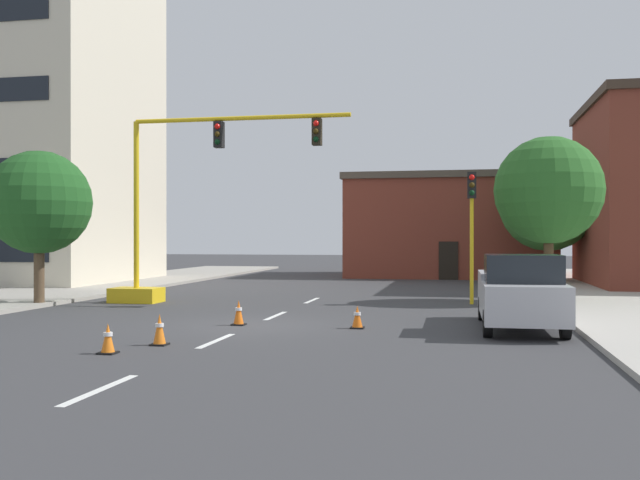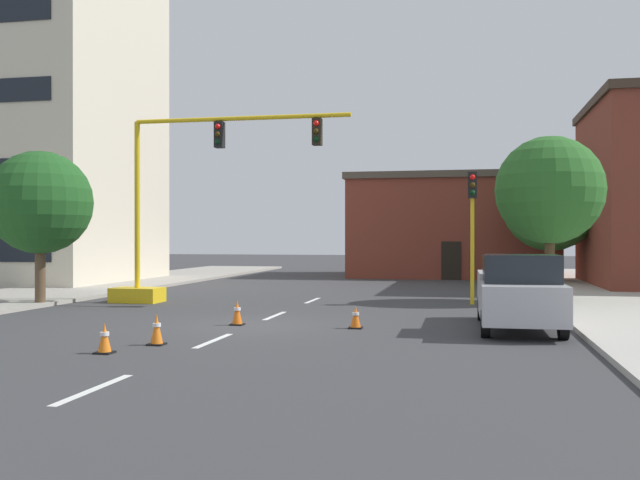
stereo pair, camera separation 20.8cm
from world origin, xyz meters
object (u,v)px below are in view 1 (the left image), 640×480
Objects in this scene: tree_left_near at (39,203)px; traffic_cone_roadside_b at (357,317)px; traffic_signal_gantry at (165,243)px; pickup_truck_silver at (520,292)px; tree_right_mid at (549,191)px; traffic_cone_roadside_a at (239,313)px; traffic_cone_roadside_c at (108,339)px; traffic_cone_roadside_d at (160,330)px; traffic_light_pole_right at (472,207)px; tree_right_far at (548,203)px.

traffic_cone_roadside_b is (11.85, -3.91, -3.35)m from tree_left_near.
traffic_signal_gantry is 10.24m from traffic_cone_roadside_b.
pickup_truck_silver is at bearing -23.54° from traffic_signal_gantry.
traffic_signal_gantry is 1.45× the size of tree_right_mid.
traffic_signal_gantry is at bearing 128.44° from traffic_cone_roadside_a.
tree_right_mid reaches higher than tree_left_near.
traffic_cone_roadside_c is at bearing -72.43° from traffic_signal_gantry.
tree_right_mid reaches higher than traffic_cone_roadside_d.
tree_right_mid is at bearing 22.63° from traffic_light_pole_right.
traffic_light_pole_right is at bearing 68.12° from traffic_cone_roadside_b.
traffic_light_pole_right is at bearing 99.21° from pickup_truck_silver.
traffic_cone_roadside_c is at bearing -126.63° from tree_right_mid.
tree_left_near is at bearing 135.66° from traffic_cone_roadside_d.
tree_right_far is at bearing 71.82° from traffic_light_pole_right.
traffic_cone_roadside_a is at bearing 178.62° from traffic_cone_roadside_b.
tree_right_far is 10.99× the size of traffic_cone_roadside_b.
tree_right_far is at bearing 62.33° from traffic_cone_roadside_a.
traffic_cone_roadside_a is at bearing -136.37° from tree_right_mid.
traffic_light_pole_right reaches higher than pickup_truck_silver.
traffic_light_pole_right is 13.87m from traffic_cone_roadside_d.
traffic_cone_roadside_c is (-1.19, -5.21, -0.03)m from traffic_cone_roadside_a.
tree_right_far is at bearing 70.37° from traffic_cone_roadside_b.
pickup_truck_silver is at bearing 28.82° from traffic_cone_roadside_d.
traffic_cone_roadside_d reaches higher than traffic_cone_roadside_b.
tree_right_far is at bearing 65.07° from traffic_cone_roadside_d.
traffic_cone_roadside_b is at bearing 48.71° from traffic_cone_roadside_c.
traffic_cone_roadside_d is at bearing -127.81° from tree_right_mid.
tree_right_mid is 11.35m from traffic_cone_roadside_b.
tree_right_far reaches higher than traffic_cone_roadside_c.
traffic_signal_gantry reaches higher than traffic_cone_roadside_b.
traffic_cone_roadside_d is at bearing 66.75° from traffic_cone_roadside_c.
tree_left_near is 12.12m from traffic_cone_roadside_c.
tree_left_near reaches higher than traffic_cone_roadside_b.
tree_left_near is 0.82× the size of tree_right_far.
pickup_truck_silver is (1.14, -7.02, -2.55)m from traffic_light_pole_right.
pickup_truck_silver is at bearing 33.64° from traffic_cone_roadside_c.
traffic_signal_gantry is 7.83m from traffic_cone_roadside_a.
traffic_light_pole_right is 0.78× the size of tree_right_mid.
tree_left_near is 0.89× the size of tree_right_mid.
traffic_signal_gantry is 20.75m from tree_right_far.
traffic_cone_roadside_c is (-10.42, -14.01, -3.86)m from tree_right_mid.
tree_right_far is 22.86m from traffic_cone_roadside_a.
traffic_cone_roadside_d is at bearing -99.06° from traffic_cone_roadside_a.
tree_right_far is 21.63m from traffic_cone_roadside_b.
traffic_cone_roadside_b is at bearing -1.38° from traffic_cone_roadside_a.
traffic_cone_roadside_a is (-9.23, -8.80, -3.83)m from tree_right_mid.
traffic_cone_roadside_c is at bearing -120.63° from traffic_light_pole_right.
pickup_truck_silver is 4.34m from traffic_cone_roadside_b.
traffic_cone_roadside_c is at bearing -146.36° from pickup_truck_silver.
pickup_truck_silver reaches higher than traffic_cone_roadside_c.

